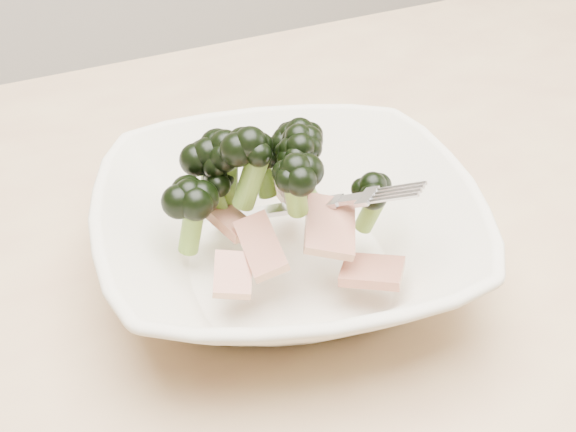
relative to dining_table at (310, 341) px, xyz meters
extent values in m
cube|color=tan|center=(0.00, 0.00, 0.08)|extent=(1.20, 0.80, 0.04)
cylinder|color=tan|center=(0.55, 0.35, -0.30)|extent=(0.06, 0.06, 0.71)
imported|color=beige|center=(-0.03, -0.01, 0.13)|extent=(0.34, 0.34, 0.07)
cylinder|color=olive|center=(-0.05, 0.01, 0.17)|extent=(0.03, 0.02, 0.05)
ellipsoid|color=black|center=(-0.05, 0.01, 0.20)|extent=(0.04, 0.04, 0.03)
cylinder|color=olive|center=(-0.07, 0.04, 0.15)|extent=(0.02, 0.02, 0.05)
ellipsoid|color=black|center=(-0.07, 0.04, 0.18)|extent=(0.04, 0.04, 0.03)
cylinder|color=olive|center=(-0.07, 0.03, 0.15)|extent=(0.02, 0.02, 0.03)
ellipsoid|color=black|center=(-0.07, 0.03, 0.17)|extent=(0.03, 0.03, 0.02)
cylinder|color=olive|center=(-0.06, 0.03, 0.16)|extent=(0.02, 0.02, 0.05)
ellipsoid|color=black|center=(-0.06, 0.03, 0.19)|extent=(0.04, 0.04, 0.03)
cylinder|color=olive|center=(-0.09, 0.01, 0.14)|extent=(0.02, 0.02, 0.05)
ellipsoid|color=black|center=(-0.09, 0.01, 0.17)|extent=(0.04, 0.04, 0.03)
cylinder|color=olive|center=(-0.01, 0.02, 0.16)|extent=(0.02, 0.02, 0.04)
ellipsoid|color=black|center=(-0.01, 0.02, 0.19)|extent=(0.03, 0.03, 0.03)
cylinder|color=olive|center=(-0.02, 0.00, 0.17)|extent=(0.02, 0.02, 0.03)
ellipsoid|color=black|center=(-0.02, 0.00, 0.19)|extent=(0.03, 0.03, 0.02)
cylinder|color=olive|center=(0.00, 0.02, 0.17)|extent=(0.02, 0.02, 0.05)
ellipsoid|color=black|center=(0.00, 0.02, 0.20)|extent=(0.04, 0.04, 0.03)
cylinder|color=olive|center=(-0.01, 0.02, 0.17)|extent=(0.02, 0.02, 0.04)
ellipsoid|color=black|center=(-0.01, 0.02, 0.19)|extent=(0.03, 0.03, 0.02)
cylinder|color=olive|center=(0.03, -0.03, 0.14)|extent=(0.02, 0.02, 0.04)
ellipsoid|color=black|center=(0.03, -0.03, 0.16)|extent=(0.03, 0.03, 0.03)
cylinder|color=olive|center=(-0.01, 0.00, 0.18)|extent=(0.02, 0.01, 0.04)
ellipsoid|color=black|center=(-0.01, 0.00, 0.20)|extent=(0.03, 0.03, 0.03)
cylinder|color=olive|center=(-0.03, -0.03, 0.18)|extent=(0.02, 0.02, 0.04)
ellipsoid|color=black|center=(-0.03, -0.03, 0.20)|extent=(0.04, 0.04, 0.03)
cylinder|color=olive|center=(-0.02, -0.01, 0.18)|extent=(0.02, 0.02, 0.04)
ellipsoid|color=black|center=(-0.02, -0.01, 0.20)|extent=(0.03, 0.03, 0.03)
cylinder|color=olive|center=(-0.03, 0.03, 0.16)|extent=(0.02, 0.02, 0.04)
ellipsoid|color=black|center=(-0.03, 0.03, 0.18)|extent=(0.04, 0.04, 0.03)
cube|color=maroon|center=(-0.08, -0.04, 0.14)|extent=(0.04, 0.04, 0.02)
cube|color=maroon|center=(0.01, -0.08, 0.13)|extent=(0.05, 0.05, 0.01)
cube|color=maroon|center=(-0.01, -0.05, 0.15)|extent=(0.06, 0.06, 0.02)
cube|color=maroon|center=(-0.06, -0.03, 0.15)|extent=(0.03, 0.06, 0.02)
cube|color=maroon|center=(0.00, 0.02, 0.14)|extent=(0.03, 0.05, 0.02)
cube|color=maroon|center=(-0.06, 0.01, 0.14)|extent=(0.04, 0.05, 0.02)
camera|label=1|loc=(-0.23, -0.43, 0.48)|focal=50.00mm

